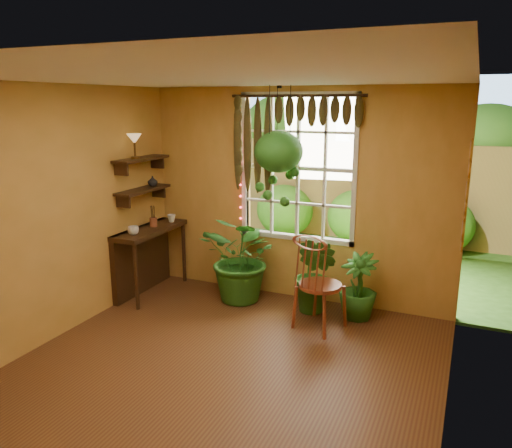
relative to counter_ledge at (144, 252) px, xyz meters
The scene contains 23 objects.
floor 2.55m from the counter_ledge, 39.96° to the right, with size 4.50×4.50×0.00m, color brown.
ceiling 3.29m from the counter_ledge, 39.96° to the right, with size 4.50×4.50×0.00m, color white.
wall_back 2.17m from the counter_ledge, 18.80° to the left, with size 4.00×4.00×0.00m, color gold.
wall_left 1.79m from the counter_ledge, 93.24° to the right, with size 4.50×4.50×0.00m, color gold.
wall_right 4.30m from the counter_ledge, 22.26° to the right, with size 4.50×4.50×0.00m, color gold.
window 2.33m from the counter_ledge, 19.65° to the left, with size 1.52×0.10×1.86m.
valance_vine 2.57m from the counter_ledge, 17.07° to the left, with size 1.70×0.12×1.10m.
string_lights 1.76m from the counter_ledge, 27.17° to the left, with size 0.03×0.03×1.54m, color #FF2633, non-canonical shape.
wall_plates 4.02m from the counter_ledge, ahead, with size 0.04×0.32×1.10m, color #FFEDD0, non-canonical shape.
counter_ledge is the anchor object (origin of this frame).
shelf_lower 0.85m from the counter_ledge, ahead, with size 0.25×0.90×0.04m, color #341E0E.
shelf_upper 1.25m from the counter_ledge, ahead, with size 0.25×0.90×0.04m, color #341E0E.
backyard 5.74m from the counter_ledge, 67.84° to the left, with size 14.00×10.00×12.00m.
windsor_chair 2.48m from the counter_ledge, ahead, with size 0.61×0.63×1.29m.
potted_plant_left 1.38m from the counter_ledge, ahead, with size 1.03×0.90×1.15m, color #165419.
potted_plant_mid 2.32m from the counter_ledge, ahead, with size 0.54×0.43×0.98m, color #165419.
potted_plant_right 2.84m from the counter_ledge, ahead, with size 0.44×0.44×0.79m, color #165419.
hanging_basket 2.22m from the counter_ledge, 13.53° to the left, with size 0.59×0.59×1.44m.
cup_a 0.56m from the counter_ledge, 70.89° to the right, with size 0.14×0.14×0.11m, color silver.
cup_b 0.59m from the counter_ledge, 64.34° to the left, with size 0.11×0.11×0.10m, color beige.
brush_jar 0.51m from the counter_ledge, 37.18° to the left, with size 0.10×0.10×0.36m.
shelf_vase 0.96m from the counter_ledge, 79.37° to the left, with size 0.13×0.13×0.14m, color #B2AD99.
tiffany_lamp 1.50m from the counter_ledge, 71.08° to the right, with size 0.19×0.19×0.31m.
Camera 1 is at (2.03, -3.65, 2.51)m, focal length 35.00 mm.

